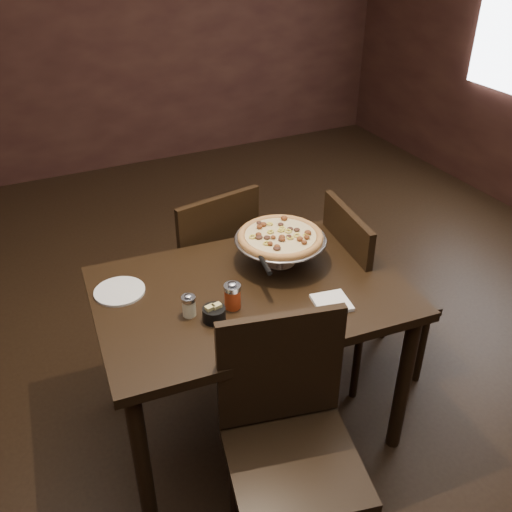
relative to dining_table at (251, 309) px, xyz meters
name	(u,v)px	position (x,y,z in m)	size (l,w,h in m)	color
room	(261,155)	(0.04, 0.00, 0.70)	(6.04, 7.04, 2.84)	black
dining_table	(251,309)	(0.00, 0.00, 0.00)	(1.36, 0.96, 0.81)	black
pizza_stand	(280,237)	(0.20, 0.12, 0.24)	(0.41, 0.41, 0.17)	#B1B2B8
parmesan_shaker	(189,305)	(-0.29, -0.06, 0.15)	(0.06, 0.06, 0.10)	beige
pepper_flake_shaker	(233,296)	(-0.12, -0.08, 0.16)	(0.07, 0.07, 0.12)	maroon
packet_caddy	(214,314)	(-0.22, -0.13, 0.14)	(0.09, 0.09, 0.07)	black
napkin_stack	(332,303)	(0.25, -0.24, 0.11)	(0.14, 0.14, 0.02)	white
plate_left	(120,291)	(-0.50, 0.22, 0.11)	(0.21, 0.21, 0.01)	silver
plate_near	(270,333)	(-0.06, -0.30, 0.11)	(0.22, 0.22, 0.01)	silver
serving_spatula	(265,266)	(0.04, -0.05, 0.24)	(0.15, 0.15, 0.03)	#B1B2B8
chair_far	(208,264)	(0.05, 0.65, -0.16)	(0.54, 0.54, 0.99)	black
chair_near	(289,436)	(-0.11, -0.56, -0.15)	(0.56, 0.56, 1.00)	black
chair_side	(365,287)	(0.69, 0.10, -0.16)	(0.52, 0.52, 1.00)	black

